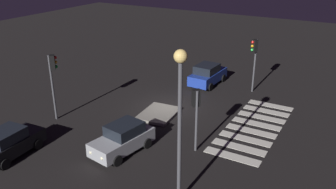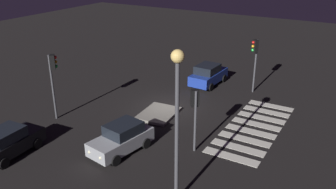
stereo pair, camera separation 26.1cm
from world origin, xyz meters
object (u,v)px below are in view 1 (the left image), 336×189
at_px(traffic_island, 159,114).
at_px(traffic_light_west, 53,71).
at_px(traffic_light_south, 196,105).
at_px(car_silver, 123,139).
at_px(car_blue, 208,75).
at_px(traffic_light_east, 254,53).
at_px(street_lamp, 180,102).
at_px(car_black, 10,143).

distance_m(traffic_island, traffic_light_west, 7.57).
bearing_deg(traffic_light_west, traffic_light_south, -38.13).
xyz_separation_m(car_silver, car_blue, (12.35, 0.28, 0.05)).
distance_m(car_silver, traffic_light_south, 4.54).
xyz_separation_m(car_silver, traffic_light_east, (12.55, -3.45, 2.43)).
xyz_separation_m(traffic_island, car_blue, (7.20, -0.47, 0.78)).
relative_size(traffic_light_west, street_lamp, 0.62).
xyz_separation_m(car_silver, traffic_light_west, (1.26, 6.36, 2.56)).
xyz_separation_m(traffic_island, traffic_light_east, (7.40, -4.20, 3.16)).
height_order(car_black, car_blue, car_blue).
relative_size(car_black, traffic_light_east, 0.90).
relative_size(car_silver, traffic_light_south, 1.10).
bearing_deg(street_lamp, car_silver, 64.90).
xyz_separation_m(car_black, car_silver, (3.46, -5.16, 0.01)).
bearing_deg(car_black, traffic_light_west, 11.11).
xyz_separation_m(traffic_island, car_black, (-8.60, 4.40, 0.72)).
bearing_deg(street_lamp, traffic_island, 36.84).
distance_m(car_silver, car_blue, 12.35).
relative_size(car_black, traffic_light_west, 0.87).
relative_size(traffic_island, traffic_light_south, 0.87).
height_order(traffic_light_south, traffic_light_east, traffic_light_east).
height_order(car_black, street_lamp, street_lamp).
height_order(traffic_island, traffic_light_east, traffic_light_east).
distance_m(traffic_light_west, street_lamp, 11.78).
bearing_deg(street_lamp, car_blue, 19.15).
bearing_deg(car_black, car_blue, -20.31).
distance_m(car_blue, traffic_light_west, 12.89).
xyz_separation_m(traffic_light_west, traffic_light_east, (11.29, -9.81, -0.13)).
bearing_deg(car_silver, traffic_island, -162.32).
bearing_deg(traffic_island, traffic_light_south, -124.77).
height_order(traffic_light_south, traffic_light_west, traffic_light_west).
height_order(car_black, traffic_light_west, traffic_light_west).
bearing_deg(traffic_island, traffic_light_east, -29.58).
height_order(car_blue, traffic_light_south, traffic_light_south).
height_order(traffic_island, car_blue, car_blue).
bearing_deg(car_silver, traffic_light_east, 174.00).
relative_size(traffic_island, car_blue, 0.76).
distance_m(car_black, street_lamp, 10.82).
bearing_deg(street_lamp, traffic_light_south, 16.86).
bearing_deg(traffic_light_south, traffic_light_west, 51.30).
xyz_separation_m(car_black, traffic_light_east, (16.00, -8.61, 2.44)).
relative_size(traffic_island, street_lamp, 0.44).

